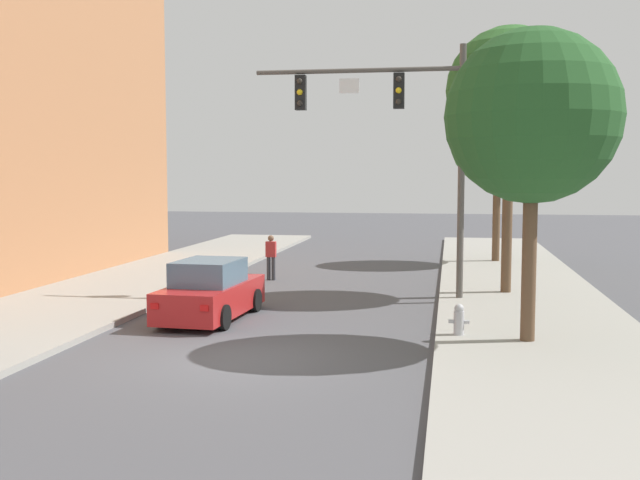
{
  "coord_description": "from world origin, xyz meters",
  "views": [
    {
      "loc": [
        4.29,
        -14.93,
        3.84
      ],
      "look_at": [
        0.69,
        5.99,
        2.0
      ],
      "focal_mm": 42.51,
      "sensor_mm": 36.0,
      "label": 1
    }
  ],
  "objects_px": {
    "pedestrian_crossing_road": "(271,255)",
    "street_tree_second": "(510,91)",
    "traffic_signal_mast": "(402,124)",
    "fire_hydrant": "(459,319)",
    "street_tree_nearest": "(533,117)",
    "street_tree_third": "(498,141)",
    "car_lead_red": "(211,292)"
  },
  "relations": [
    {
      "from": "traffic_signal_mast",
      "to": "street_tree_second",
      "type": "relative_size",
      "value": 0.91
    },
    {
      "from": "pedestrian_crossing_road",
      "to": "street_tree_third",
      "type": "height_order",
      "value": "street_tree_third"
    },
    {
      "from": "street_tree_nearest",
      "to": "street_tree_second",
      "type": "bearing_deg",
      "value": 89.8
    },
    {
      "from": "pedestrian_crossing_road",
      "to": "fire_hydrant",
      "type": "height_order",
      "value": "pedestrian_crossing_road"
    },
    {
      "from": "traffic_signal_mast",
      "to": "street_tree_third",
      "type": "xyz_separation_m",
      "value": [
        3.41,
        10.17,
        -0.08
      ]
    },
    {
      "from": "car_lead_red",
      "to": "pedestrian_crossing_road",
      "type": "relative_size",
      "value": 2.63
    },
    {
      "from": "car_lead_red",
      "to": "traffic_signal_mast",
      "type": "bearing_deg",
      "value": 38.57
    },
    {
      "from": "street_tree_nearest",
      "to": "car_lead_red",
      "type": "bearing_deg",
      "value": 166.42
    },
    {
      "from": "traffic_signal_mast",
      "to": "car_lead_red",
      "type": "distance_m",
      "value": 7.65
    },
    {
      "from": "pedestrian_crossing_road",
      "to": "street_tree_third",
      "type": "relative_size",
      "value": 0.23
    },
    {
      "from": "street_tree_third",
      "to": "fire_hydrant",
      "type": "bearing_deg",
      "value": -96.29
    },
    {
      "from": "pedestrian_crossing_road",
      "to": "car_lead_red",
      "type": "bearing_deg",
      "value": -88.76
    },
    {
      "from": "street_tree_second",
      "to": "street_tree_third",
      "type": "xyz_separation_m",
      "value": [
        0.19,
        8.81,
        -1.15
      ]
    },
    {
      "from": "pedestrian_crossing_road",
      "to": "street_tree_second",
      "type": "relative_size",
      "value": 0.2
    },
    {
      "from": "car_lead_red",
      "to": "street_tree_nearest",
      "type": "height_order",
      "value": "street_tree_nearest"
    },
    {
      "from": "fire_hydrant",
      "to": "street_tree_third",
      "type": "height_order",
      "value": "street_tree_third"
    },
    {
      "from": "pedestrian_crossing_road",
      "to": "street_tree_second",
      "type": "bearing_deg",
      "value": -16.36
    },
    {
      "from": "fire_hydrant",
      "to": "traffic_signal_mast",
      "type": "bearing_deg",
      "value": 107.53
    },
    {
      "from": "car_lead_red",
      "to": "fire_hydrant",
      "type": "xyz_separation_m",
      "value": [
        6.48,
        -1.56,
        -0.22
      ]
    },
    {
      "from": "car_lead_red",
      "to": "street_tree_second",
      "type": "distance_m",
      "value": 11.09
    },
    {
      "from": "street_tree_nearest",
      "to": "street_tree_third",
      "type": "bearing_deg",
      "value": 89.23
    },
    {
      "from": "street_tree_nearest",
      "to": "fire_hydrant",
      "type": "bearing_deg",
      "value": 166.39
    },
    {
      "from": "traffic_signal_mast",
      "to": "street_tree_second",
      "type": "bearing_deg",
      "value": 22.82
    },
    {
      "from": "car_lead_red",
      "to": "pedestrian_crossing_road",
      "type": "xyz_separation_m",
      "value": [
        -0.16,
        7.56,
        0.19
      ]
    },
    {
      "from": "car_lead_red",
      "to": "street_tree_second",
      "type": "height_order",
      "value": "street_tree_second"
    },
    {
      "from": "street_tree_second",
      "to": "street_tree_nearest",
      "type": "bearing_deg",
      "value": -90.2
    },
    {
      "from": "pedestrian_crossing_road",
      "to": "street_tree_second",
      "type": "height_order",
      "value": "street_tree_second"
    },
    {
      "from": "pedestrian_crossing_road",
      "to": "street_tree_second",
      "type": "xyz_separation_m",
      "value": [
        8.17,
        -2.4,
        5.49
      ]
    },
    {
      "from": "traffic_signal_mast",
      "to": "fire_hydrant",
      "type": "height_order",
      "value": "traffic_signal_mast"
    },
    {
      "from": "street_tree_third",
      "to": "street_tree_nearest",
      "type": "bearing_deg",
      "value": -90.77
    },
    {
      "from": "street_tree_second",
      "to": "street_tree_third",
      "type": "bearing_deg",
      "value": 88.77
    },
    {
      "from": "pedestrian_crossing_road",
      "to": "street_tree_third",
      "type": "bearing_deg",
      "value": 37.52
    }
  ]
}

